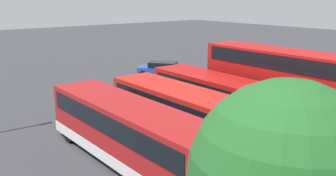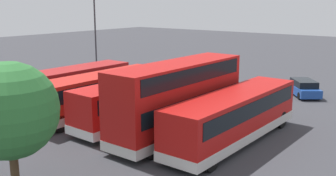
# 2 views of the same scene
# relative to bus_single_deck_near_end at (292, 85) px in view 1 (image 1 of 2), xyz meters

# --- Properties ---
(ground_plane) EXTENTS (140.00, 140.00, 0.00)m
(ground_plane) POSITION_rel_bus_single_deck_near_end_xyz_m (7.01, -8.44, -1.62)
(ground_plane) COLOR #38383D
(bus_single_deck_near_end) EXTENTS (2.72, 11.54, 2.95)m
(bus_single_deck_near_end) POSITION_rel_bus_single_deck_near_end_xyz_m (0.00, 0.00, 0.00)
(bus_single_deck_near_end) COLOR #B71411
(bus_single_deck_near_end) RESTS_ON ground
(bus_double_decker_second) EXTENTS (2.70, 10.49, 4.55)m
(bus_double_decker_second) POSITION_rel_bus_single_deck_near_end_xyz_m (3.23, 1.11, 0.82)
(bus_double_decker_second) COLOR #B71411
(bus_double_decker_second) RESTS_ON ground
(bus_single_deck_third) EXTENTS (2.94, 11.65, 2.95)m
(bus_single_deck_third) POSITION_rel_bus_single_deck_near_end_xyz_m (6.81, -0.02, 0.00)
(bus_single_deck_third) COLOR #B71411
(bus_single_deck_third) RESTS_ON ground
(bus_single_deck_fourth) EXTENTS (2.71, 11.37, 2.95)m
(bus_single_deck_fourth) POSITION_rel_bus_single_deck_near_end_xyz_m (10.59, 0.85, -0.00)
(bus_single_deck_fourth) COLOR red
(bus_single_deck_fourth) RESTS_ON ground
(bus_single_deck_fifth) EXTENTS (2.65, 11.70, 2.95)m
(bus_single_deck_fifth) POSITION_rel_bus_single_deck_near_end_xyz_m (14.29, 0.84, 0.00)
(bus_single_deck_fifth) COLOR #A51919
(bus_single_deck_fifth) RESTS_ON ground
(car_hatchback_silver) EXTENTS (4.17, 4.59, 1.43)m
(car_hatchback_silver) POSITION_rel_bus_single_deck_near_end_xyz_m (0.84, -14.22, -0.92)
(car_hatchback_silver) COLOR #1E479E
(car_hatchback_silver) RESTS_ON ground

